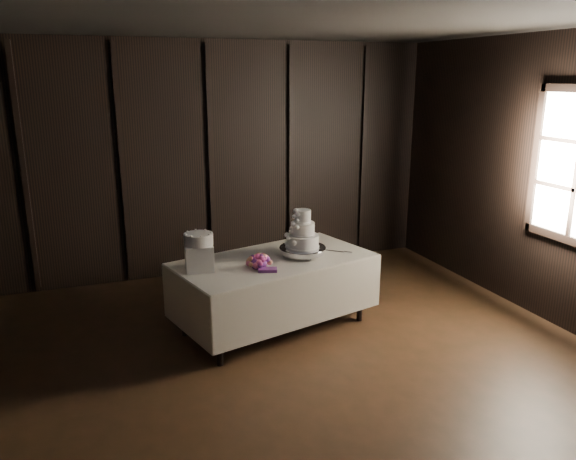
{
  "coord_description": "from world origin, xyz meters",
  "views": [
    {
      "loc": [
        -1.58,
        -3.6,
        2.56
      ],
      "look_at": [
        0.33,
        1.52,
        1.05
      ],
      "focal_mm": 35.0,
      "sensor_mm": 36.0,
      "label": 1
    }
  ],
  "objects_px": {
    "bouquet": "(259,262)",
    "box_pedestal": "(199,257)",
    "cake_stand": "(303,251)",
    "wedding_cake": "(301,233)",
    "display_table": "(274,290)",
    "small_cake": "(198,239)"
  },
  "relations": [
    {
      "from": "wedding_cake",
      "to": "box_pedestal",
      "type": "xyz_separation_m",
      "value": [
        -1.06,
        -0.04,
        -0.12
      ]
    },
    {
      "from": "small_cake",
      "to": "wedding_cake",
      "type": "bearing_deg",
      "value": 2.41
    },
    {
      "from": "bouquet",
      "to": "box_pedestal",
      "type": "bearing_deg",
      "value": 164.05
    },
    {
      "from": "display_table",
      "to": "wedding_cake",
      "type": "height_order",
      "value": "wedding_cake"
    },
    {
      "from": "bouquet",
      "to": "box_pedestal",
      "type": "xyz_separation_m",
      "value": [
        -0.54,
        0.16,
        0.06
      ]
    },
    {
      "from": "wedding_cake",
      "to": "bouquet",
      "type": "height_order",
      "value": "wedding_cake"
    },
    {
      "from": "cake_stand",
      "to": "box_pedestal",
      "type": "height_order",
      "value": "box_pedestal"
    },
    {
      "from": "display_table",
      "to": "bouquet",
      "type": "relative_size",
      "value": 5.65
    },
    {
      "from": "bouquet",
      "to": "box_pedestal",
      "type": "relative_size",
      "value": 1.49
    },
    {
      "from": "cake_stand",
      "to": "box_pedestal",
      "type": "bearing_deg",
      "value": -176.78
    },
    {
      "from": "display_table",
      "to": "cake_stand",
      "type": "distance_m",
      "value": 0.5
    },
    {
      "from": "wedding_cake",
      "to": "box_pedestal",
      "type": "distance_m",
      "value": 1.07
    },
    {
      "from": "box_pedestal",
      "to": "wedding_cake",
      "type": "bearing_deg",
      "value": 2.41
    },
    {
      "from": "bouquet",
      "to": "wedding_cake",
      "type": "bearing_deg",
      "value": 21.29
    },
    {
      "from": "display_table",
      "to": "box_pedestal",
      "type": "height_order",
      "value": "box_pedestal"
    },
    {
      "from": "wedding_cake",
      "to": "box_pedestal",
      "type": "relative_size",
      "value": 1.52
    },
    {
      "from": "wedding_cake",
      "to": "box_pedestal",
      "type": "bearing_deg",
      "value": 164.45
    },
    {
      "from": "wedding_cake",
      "to": "small_cake",
      "type": "distance_m",
      "value": 1.06
    },
    {
      "from": "cake_stand",
      "to": "wedding_cake",
      "type": "xyz_separation_m",
      "value": [
        -0.03,
        -0.02,
        0.2
      ]
    },
    {
      "from": "display_table",
      "to": "wedding_cake",
      "type": "distance_m",
      "value": 0.65
    },
    {
      "from": "display_table",
      "to": "small_cake",
      "type": "height_order",
      "value": "small_cake"
    },
    {
      "from": "display_table",
      "to": "cake_stand",
      "type": "bearing_deg",
      "value": -14.17
    }
  ]
}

